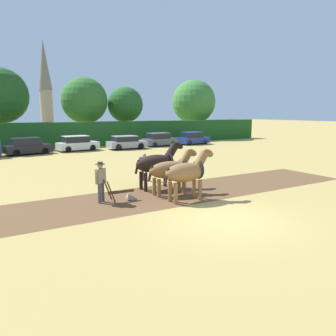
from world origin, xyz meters
The scene contains 19 objects.
ground_plane centered at (0.00, 0.00, 0.00)m, with size 240.00×240.00×0.00m, color #A88E4C.
plowed_furrow_strip centered at (-4.43, 4.19, 0.00)m, with size 30.13×4.09×0.01m, color brown.
hedgerow centered at (0.00, 28.30, 1.40)m, with size 55.65×1.38×2.80m, color #1E511E.
tree_center_left centered at (-5.37, 32.63, 5.71)m, with size 6.15×6.15×8.80m.
tree_center centered at (4.00, 32.28, 5.31)m, with size 5.71×5.71×8.18m.
tree_center_right centered at (9.41, 32.18, 4.85)m, with size 4.69×4.69×7.21m.
tree_right centered at (20.31, 32.05, 5.39)m, with size 6.42×6.42×8.60m.
church_spire centered at (5.27, 66.48, 9.85)m, with size 2.90×2.90×18.83m.
draft_horse_lead_left centered at (0.23, 2.90, 1.31)m, with size 2.68×0.92×2.35m.
draft_horse_lead_right centered at (0.21, 4.27, 1.22)m, with size 2.80×0.89×2.23m.
draft_horse_trail_left centered at (0.19, 5.64, 1.34)m, with size 2.91×0.99×2.45m.
plow centered at (-2.28, 4.23, 0.31)m, with size 1.47×0.47×1.13m.
farmer_at_plow centered at (-3.23, 4.49, 1.08)m, with size 0.59×0.46×1.81m.
farmer_beside_team centered at (0.41, 7.70, 0.93)m, with size 0.52×0.46×1.61m.
parked_car_left centered at (-3.92, 23.88, 0.74)m, with size 4.34×2.49×1.56m.
parked_car_center_left centered at (0.84, 24.38, 0.74)m, with size 4.22×2.08×1.54m.
parked_car_center centered at (5.83, 23.45, 0.69)m, with size 4.07×1.87×1.42m.
parked_car_center_right centered at (10.38, 24.45, 0.73)m, with size 4.07×2.14×1.54m.
parked_car_right centered at (14.94, 24.22, 0.72)m, with size 3.99×2.03×1.51m.
Camera 1 is at (-7.59, -9.04, 3.94)m, focal length 35.00 mm.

